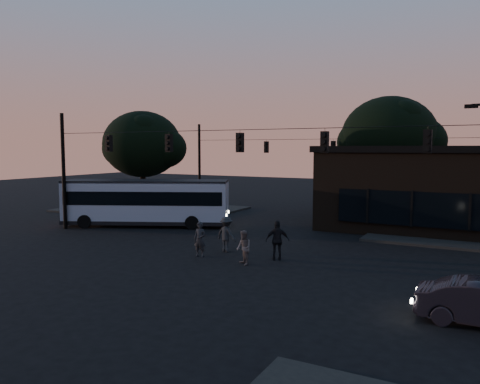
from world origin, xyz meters
The scene contains 12 objects.
ground centered at (0.00, 0.00, 0.00)m, with size 120.00×120.00×0.00m, color black.
sidewalk_far_left centered at (-14.00, 14.00, 0.07)m, with size 14.00×10.00×0.15m, color black.
building centered at (9.00, 15.97, 2.71)m, with size 15.40×10.41×5.40m.
tree_behind centered at (4.00, 22.00, 6.19)m, with size 7.60×7.60×9.43m.
tree_left centered at (-14.00, 13.00, 5.57)m, with size 6.40×6.40×8.30m.
signal_rig_near centered at (0.00, 4.00, 4.45)m, with size 26.24×0.30×7.50m.
signal_rig_far centered at (0.00, 20.00, 4.20)m, with size 26.24×0.30×7.50m.
bus centered at (-9.03, 7.41, 1.75)m, with size 11.10×6.98×3.11m.
pedestrian_a centered at (-0.89, 1.55, 0.85)m, with size 0.62×0.41×1.70m, color black.
pedestrian_b centered at (1.72, 1.16, 0.78)m, with size 0.76×0.59×1.56m, color #554D4F.
pedestrian_c centered at (2.71, 2.68, 0.95)m, with size 1.11×0.46×1.89m, color black.
pedestrian_d centered at (-0.29, 3.09, 0.91)m, with size 1.17×0.67×1.81m, color black.
Camera 1 is at (11.43, -17.21, 5.28)m, focal length 35.00 mm.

